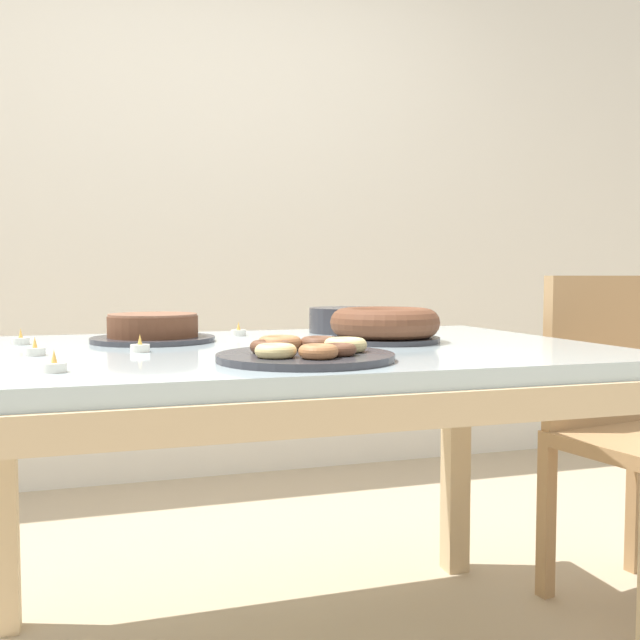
{
  "coord_description": "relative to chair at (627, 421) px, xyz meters",
  "views": [
    {
      "loc": [
        -0.42,
        -1.56,
        0.94
      ],
      "look_at": [
        0.06,
        -0.03,
        0.84
      ],
      "focal_mm": 40.0,
      "sensor_mm": 36.0,
      "label": 1
    }
  ],
  "objects": [
    {
      "name": "wall_back",
      "position": [
        -1.03,
        1.68,
        0.78
      ],
      "size": [
        8.0,
        0.1,
        2.6
      ],
      "primitive_type": "cube",
      "color": "silver",
      "rests_on": "ground"
    },
    {
      "name": "dining_table",
      "position": [
        -1.03,
        -0.11,
        0.16
      ],
      "size": [
        1.45,
        1.0,
        0.78
      ],
      "color": "silver",
      "rests_on": "ground"
    },
    {
      "name": "chair",
      "position": [
        0.0,
        0.0,
        0.0
      ],
      "size": [
        0.49,
        0.49,
        0.94
      ],
      "color": "tan",
      "rests_on": "ground"
    },
    {
      "name": "cake_chocolate_round",
      "position": [
        -1.32,
        0.1,
        0.29
      ],
      "size": [
        0.3,
        0.3,
        0.07
      ],
      "color": "#333338",
      "rests_on": "dining_table"
    },
    {
      "name": "cake_golden_bundt",
      "position": [
        -0.79,
        -0.08,
        0.3
      ],
      "size": [
        0.27,
        0.27,
        0.08
      ],
      "color": "#333338",
      "rests_on": "dining_table"
    },
    {
      "name": "pastry_platter",
      "position": [
        -1.08,
        -0.38,
        0.27
      ],
      "size": [
        0.34,
        0.34,
        0.04
      ],
      "color": "#333338",
      "rests_on": "dining_table"
    },
    {
      "name": "plate_stack",
      "position": [
        -0.78,
        0.23,
        0.29
      ],
      "size": [
        0.21,
        0.21,
        0.07
      ],
      "color": "#333338",
      "rests_on": "dining_table"
    },
    {
      "name": "tealight_centre",
      "position": [
        -1.57,
        -0.14,
        0.27
      ],
      "size": [
        0.04,
        0.04,
        0.04
      ],
      "color": "silver",
      "rests_on": "dining_table"
    },
    {
      "name": "tealight_left_edge",
      "position": [
        -1.62,
        0.11,
        0.27
      ],
      "size": [
        0.04,
        0.04,
        0.04
      ],
      "color": "silver",
      "rests_on": "dining_table"
    },
    {
      "name": "tealight_near_front",
      "position": [
        -1.36,
        -0.14,
        0.27
      ],
      "size": [
        0.04,
        0.04,
        0.04
      ],
      "color": "silver",
      "rests_on": "dining_table"
    },
    {
      "name": "tealight_near_cakes",
      "position": [
        -1.09,
        0.2,
        0.27
      ],
      "size": [
        0.04,
        0.04,
        0.04
      ],
      "color": "silver",
      "rests_on": "dining_table"
    },
    {
      "name": "tealight_right_edge",
      "position": [
        -1.52,
        -0.42,
        0.27
      ],
      "size": [
        0.04,
        0.04,
        0.04
      ],
      "color": "silver",
      "rests_on": "dining_table"
    }
  ]
}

